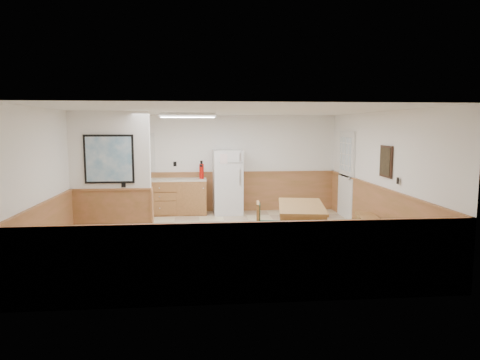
{
  "coord_description": "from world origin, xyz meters",
  "views": [
    {
      "loc": [
        -0.52,
        -8.1,
        2.2
      ],
      "look_at": [
        0.25,
        0.4,
        1.14
      ],
      "focal_mm": 32.0,
      "sensor_mm": 36.0,
      "label": 1
    }
  ],
  "objects": [
    {
      "name": "ceiling",
      "position": [
        0.0,
        0.0,
        2.5
      ],
      "size": [
        6.0,
        6.0,
        0.02
      ],
      "primitive_type": "cube",
      "color": "silver",
      "rests_on": "back_wall"
    },
    {
      "name": "fluorescent_fixture",
      "position": [
        -0.8,
        1.3,
        2.45
      ],
      "size": [
        1.2,
        0.3,
        0.09
      ],
      "color": "white",
      "rests_on": "ceiling"
    },
    {
      "name": "wall_painting",
      "position": [
        2.97,
        -0.3,
        1.55
      ],
      "size": [
        0.04,
        0.5,
        0.6
      ],
      "color": "#301D13",
      "rests_on": "right_wall"
    },
    {
      "name": "refrigerator",
      "position": [
        0.14,
        2.63,
        0.81
      ],
      "size": [
        0.75,
        0.73,
        1.62
      ],
      "rotation": [
        0.0,
        0.0,
        0.04
      ],
      "color": "silver",
      "rests_on": "ground"
    },
    {
      "name": "ground",
      "position": [
        0.0,
        0.0,
        0.0
      ],
      "size": [
        6.0,
        6.0,
        0.0
      ],
      "primitive_type": "plane",
      "color": "beige",
      "rests_on": "ground"
    },
    {
      "name": "wainscot_right",
      "position": [
        2.98,
        0.0,
        0.5
      ],
      "size": [
        0.04,
        6.0,
        1.0
      ],
      "primitive_type": "cube",
      "color": "#B66D48",
      "rests_on": "ground"
    },
    {
      "name": "back_wall",
      "position": [
        0.0,
        3.0,
        1.25
      ],
      "size": [
        6.0,
        0.02,
        2.5
      ],
      "primitive_type": "cube",
      "color": "white",
      "rests_on": "ground"
    },
    {
      "name": "kitchen_counter",
      "position": [
        -1.21,
        2.68,
        0.46
      ],
      "size": [
        2.2,
        0.61,
        1.0
      ],
      "color": "#A86D3B",
      "rests_on": "ground"
    },
    {
      "name": "dining_chair",
      "position": [
        0.6,
        -0.61,
        0.49
      ],
      "size": [
        0.7,
        0.52,
        0.85
      ],
      "rotation": [
        0.0,
        0.0,
        -0.13
      ],
      "color": "#A9723E",
      "rests_on": "ground"
    },
    {
      "name": "dining_bench",
      "position": [
        2.68,
        -0.44,
        0.35
      ],
      "size": [
        0.66,
        1.69,
        0.45
      ],
      "rotation": [
        0.0,
        0.0,
        -0.19
      ],
      "color": "#A9723E",
      "rests_on": "ground"
    },
    {
      "name": "wainscot_left",
      "position": [
        -2.98,
        0.0,
        0.5
      ],
      "size": [
        0.04,
        6.0,
        1.0
      ],
      "primitive_type": "cube",
      "color": "#B66D48",
      "rests_on": "ground"
    },
    {
      "name": "exterior_door",
      "position": [
        2.96,
        1.9,
        1.05
      ],
      "size": [
        0.07,
        1.02,
        2.15
      ],
      "color": "white",
      "rests_on": "ground"
    },
    {
      "name": "left_wall",
      "position": [
        -3.0,
        0.0,
        1.25
      ],
      "size": [
        0.02,
        6.0,
        2.5
      ],
      "primitive_type": "cube",
      "color": "white",
      "rests_on": "ground"
    },
    {
      "name": "soap_bottle",
      "position": [
        -2.31,
        2.63,
        1.01
      ],
      "size": [
        0.09,
        0.09,
        0.22
      ],
      "primitive_type": "cylinder",
      "rotation": [
        0.0,
        0.0,
        0.39
      ],
      "color": "green",
      "rests_on": "kitchen_counter"
    },
    {
      "name": "partition_wall",
      "position": [
        -2.25,
        0.19,
        1.23
      ],
      "size": [
        1.5,
        0.2,
        2.5
      ],
      "color": "white",
      "rests_on": "ground"
    },
    {
      "name": "right_wall",
      "position": [
        3.0,
        0.0,
        1.25
      ],
      "size": [
        0.02,
        6.0,
        2.5
      ],
      "primitive_type": "cube",
      "color": "white",
      "rests_on": "ground"
    },
    {
      "name": "wainscot_back",
      "position": [
        0.0,
        2.98,
        0.5
      ],
      "size": [
        6.0,
        0.04,
        1.0
      ],
      "primitive_type": "cube",
      "color": "#B66D48",
      "rests_on": "ground"
    },
    {
      "name": "fire_extinguisher",
      "position": [
        -0.52,
        2.66,
        1.1
      ],
      "size": [
        0.13,
        0.13,
        0.46
      ],
      "rotation": [
        0.0,
        0.0,
        0.12
      ],
      "color": "#B21009",
      "rests_on": "kitchen_counter"
    },
    {
      "name": "dining_table",
      "position": [
        1.33,
        -0.38,
        0.66
      ],
      "size": [
        1.09,
        1.76,
        0.75
      ],
      "rotation": [
        0.0,
        0.0,
        -0.17
      ],
      "color": "#A9723E",
      "rests_on": "ground"
    },
    {
      "name": "kitchen_window",
      "position": [
        -2.1,
        2.98,
        1.55
      ],
      "size": [
        0.8,
        0.04,
        1.0
      ],
      "color": "white",
      "rests_on": "back_wall"
    }
  ]
}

